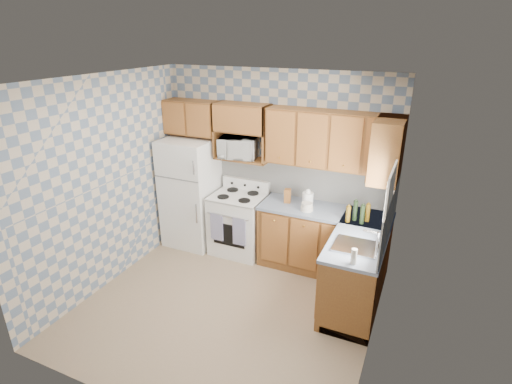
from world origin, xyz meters
TOP-DOWN VIEW (x-y plane):
  - floor at (0.00, 0.00)m, footprint 3.40×3.40m
  - back_wall at (0.00, 1.60)m, footprint 3.40×0.02m
  - right_wall at (1.70, 0.00)m, footprint 0.02×3.20m
  - backsplash_back at (0.40, 1.59)m, footprint 2.60×0.02m
  - backsplash_right at (1.69, 0.80)m, footprint 0.02×1.60m
  - refrigerator at (-1.27, 1.25)m, footprint 0.75×0.70m
  - stove_body at (-0.47, 1.28)m, footprint 0.76×0.65m
  - cooktop at (-0.47, 1.28)m, footprint 0.76×0.65m
  - backguard at (-0.47, 1.55)m, footprint 0.76×0.08m
  - dish_towel_left at (-0.65, 0.93)m, footprint 0.20×0.02m
  - dish_towel_right at (-0.29, 0.93)m, footprint 0.20×0.02m
  - base_cabinets_back at (0.82, 1.30)m, footprint 1.75×0.60m
  - base_cabinets_right at (1.40, 0.80)m, footprint 0.60×1.60m
  - countertop_back at (0.82, 1.30)m, footprint 1.77×0.63m
  - countertop_right at (1.40, 0.80)m, footprint 0.63×1.60m
  - upper_cabinets_back at (0.82, 1.44)m, footprint 1.75×0.33m
  - upper_cabinets_fridge at (-1.29, 1.44)m, footprint 0.82×0.33m
  - upper_cabinets_right at (1.53, 1.25)m, footprint 0.33×0.70m
  - microwave_shelf at (-0.47, 1.44)m, footprint 0.80×0.33m
  - microwave at (-0.53, 1.42)m, footprint 0.60×0.47m
  - sink at (1.40, 0.45)m, footprint 0.48×0.40m
  - window at (1.69, 0.45)m, footprint 0.02×0.66m
  - bottle_0 at (1.25, 1.13)m, footprint 0.06×0.06m
  - bottle_1 at (1.35, 1.07)m, footprint 0.06×0.06m
  - bottle_2 at (1.40, 1.17)m, footprint 0.06×0.06m
  - bottle_3 at (1.18, 1.05)m, footprint 0.06×0.06m
  - knife_block at (0.27, 1.33)m, footprint 0.11×0.11m
  - electric_kettle at (0.57, 1.33)m, footprint 0.15×0.15m
  - food_containers at (0.61, 1.17)m, footprint 0.17×0.17m
  - soap_bottle at (1.44, 0.10)m, footprint 0.06×0.06m

SIDE VIEW (x-z plane):
  - floor at x=0.00m, z-range 0.00..0.00m
  - base_cabinets_back at x=0.82m, z-range 0.00..0.88m
  - base_cabinets_right at x=1.40m, z-range 0.00..0.88m
  - stove_body at x=-0.47m, z-range 0.00..0.90m
  - dish_towel_left at x=-0.65m, z-range 0.32..0.73m
  - dish_towel_right at x=-0.29m, z-range 0.32..0.73m
  - refrigerator at x=-1.27m, z-range 0.00..1.68m
  - countertop_back at x=0.82m, z-range 0.88..0.92m
  - countertop_right at x=1.40m, z-range 0.88..0.92m
  - cooktop at x=-0.47m, z-range 0.89..0.92m
  - sink at x=1.40m, z-range 0.91..0.94m
  - food_containers at x=0.61m, z-range 0.92..1.03m
  - backguard at x=-0.47m, z-range 0.92..1.08m
  - soap_bottle at x=1.44m, z-range 0.92..1.09m
  - electric_kettle at x=0.57m, z-range 0.92..1.11m
  - knife_block at x=0.27m, z-range 0.92..1.12m
  - bottle_3 at x=1.18m, z-range 0.92..1.13m
  - bottle_2 at x=1.40m, z-range 0.92..1.15m
  - bottle_1 at x=1.35m, z-range 0.92..1.17m
  - bottle_0 at x=1.25m, z-range 0.92..1.18m
  - backsplash_back at x=0.40m, z-range 0.92..1.48m
  - backsplash_right at x=1.69m, z-range 0.92..1.48m
  - back_wall at x=0.00m, z-range 0.00..2.70m
  - right_wall at x=1.70m, z-range 0.00..2.70m
  - microwave_shelf at x=-0.47m, z-range 1.42..1.45m
  - window at x=1.69m, z-range 1.02..1.88m
  - microwave at x=-0.53m, z-range 1.45..1.75m
  - upper_cabinets_back at x=0.82m, z-range 1.48..2.22m
  - upper_cabinets_right at x=1.53m, z-range 1.48..2.22m
  - upper_cabinets_fridge at x=-1.29m, z-range 1.72..2.22m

